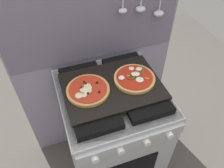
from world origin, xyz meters
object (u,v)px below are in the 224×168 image
(baking_tray, at_px, (112,86))
(pizza_left, at_px, (88,90))
(pizza_right, at_px, (134,78))
(stove, at_px, (112,132))

(baking_tray, xyz_separation_m, pizza_left, (-0.14, 0.00, 0.02))
(baking_tray, xyz_separation_m, pizza_right, (0.13, 0.01, 0.02))
(stove, height_order, baking_tray, baking_tray)
(stove, relative_size, pizza_left, 3.87)
(pizza_left, bearing_deg, stove, -1.32)
(baking_tray, distance_m, pizza_left, 0.14)
(stove, xyz_separation_m, baking_tray, (0.00, 0.00, 0.46))
(pizza_left, distance_m, pizza_right, 0.27)
(pizza_right, bearing_deg, stove, -176.99)
(baking_tray, relative_size, pizza_left, 2.32)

